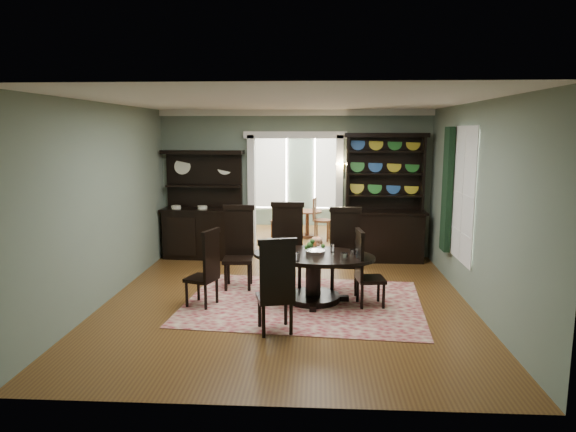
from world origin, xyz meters
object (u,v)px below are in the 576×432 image
object	(u,v)px
sideboard	(204,221)
parlor_table	(307,220)
dining_table	(313,268)
welsh_dresser	(384,215)

from	to	relation	value
sideboard	parlor_table	bearing A→B (deg)	49.04
sideboard	parlor_table	world-z (taller)	sideboard
sideboard	parlor_table	xyz separation A→B (m)	(2.08, 2.17, -0.34)
dining_table	sideboard	bearing A→B (deg)	142.01
welsh_dresser	dining_table	bearing A→B (deg)	-117.42
welsh_dresser	parlor_table	world-z (taller)	welsh_dresser
dining_table	parlor_table	distance (m)	4.82
parlor_table	welsh_dresser	bearing A→B (deg)	-54.25
sideboard	welsh_dresser	distance (m)	3.66
dining_table	parlor_table	xyz separation A→B (m)	(-0.19, 4.82, -0.09)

